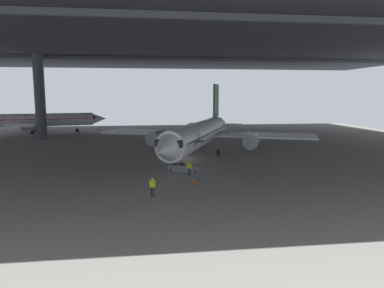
% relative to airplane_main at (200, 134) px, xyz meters
% --- Properties ---
extents(ground_plane, '(110.00, 110.00, 0.00)m').
position_rel_airplane_main_xyz_m(ground_plane, '(-2.44, -1.52, -3.28)').
color(ground_plane, gray).
extents(hangar_structure, '(121.00, 99.00, 18.06)m').
position_rel_airplane_main_xyz_m(hangar_structure, '(-2.57, 12.27, 14.13)').
color(hangar_structure, '#4C4F54').
rests_on(hangar_structure, ground_plane).
extents(airplane_main, '(31.68, 31.74, 10.53)m').
position_rel_airplane_main_xyz_m(airplane_main, '(0.00, 0.00, 0.00)').
color(airplane_main, white).
rests_on(airplane_main, ground_plane).
extents(boarding_stairs, '(4.24, 2.82, 4.46)m').
position_rel_airplane_main_xyz_m(boarding_stairs, '(-3.06, -8.74, -2.56)').
color(boarding_stairs, slate).
rests_on(boarding_stairs, ground_plane).
extents(crew_worker_near_nose, '(0.52, 0.33, 1.72)m').
position_rel_airplane_main_xyz_m(crew_worker_near_nose, '(-6.98, -18.86, -2.29)').
color(crew_worker_near_nose, '#232838').
rests_on(crew_worker_near_nose, ground_plane).
extents(crew_worker_by_stairs, '(0.50, 0.36, 1.55)m').
position_rel_airplane_main_xyz_m(crew_worker_by_stairs, '(-2.88, -11.16, -2.40)').
color(crew_worker_by_stairs, '#232838').
rests_on(crew_worker_by_stairs, ground_plane).
extents(airplane_distant, '(28.83, 28.29, 9.42)m').
position_rel_airplane_main_xyz_m(airplane_distant, '(-31.75, 35.03, -0.21)').
color(airplane_distant, white).
rests_on(airplane_distant, ground_plane).
extents(traffic_cone_orange, '(0.36, 0.36, 0.60)m').
position_rel_airplane_main_xyz_m(traffic_cone_orange, '(-2.92, -14.85, -2.99)').
color(traffic_cone_orange, black).
rests_on(traffic_cone_orange, ground_plane).
extents(baggage_tug, '(1.73, 2.42, 0.90)m').
position_rel_airplane_main_xyz_m(baggage_tug, '(9.29, 6.86, -2.75)').
color(baggage_tug, yellow).
rests_on(baggage_tug, ground_plane).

